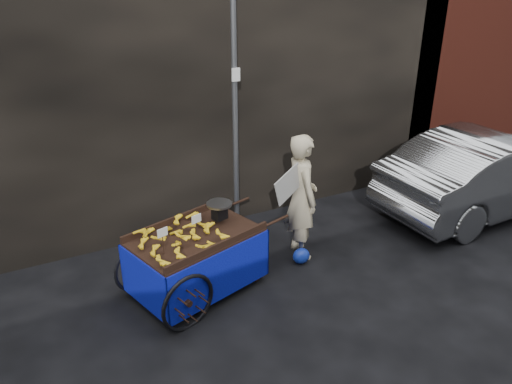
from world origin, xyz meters
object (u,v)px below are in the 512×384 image
plastic_bag (301,256)px  banana_cart (192,242)px  vendor (302,197)px  parked_car (492,171)px

plastic_bag → banana_cart: bearing=177.3°
vendor → parked_car: vendor is taller
parked_car → plastic_bag: bearing=88.8°
banana_cart → plastic_bag: bearing=-18.9°
banana_cart → parked_car: bearing=-16.8°
banana_cart → vendor: size_ratio=1.28×
banana_cart → vendor: (1.65, 0.16, 0.19)m
banana_cart → parked_car: size_ratio=0.56×
parked_car → vendor: bearing=85.1°
banana_cart → parked_car: (5.22, -0.06, -0.03)m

